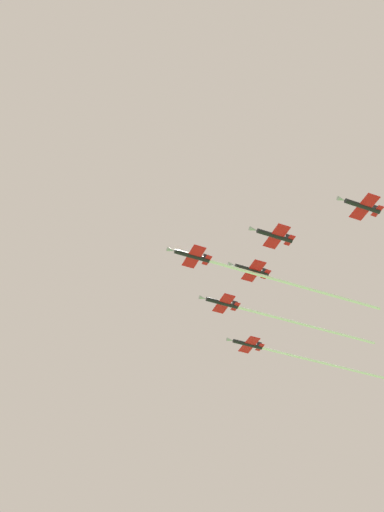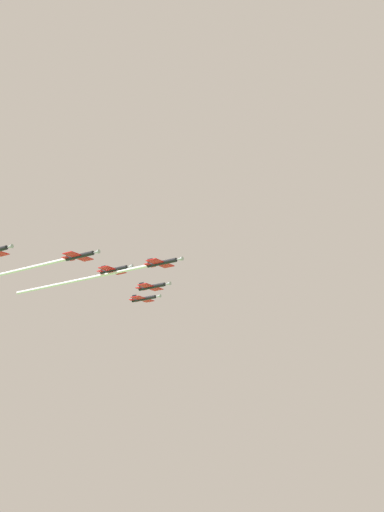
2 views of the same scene
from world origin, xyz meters
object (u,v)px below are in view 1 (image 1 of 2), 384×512
(jet_port_outer, at_px, (251,270))
(jet_center_rear, at_px, (307,359))
(jet_lead, at_px, (257,274))
(jet_starboard_outer, at_px, (362,206))
(jet_port_inner, at_px, (274,235))
(jet_starboard_inner, at_px, (272,316))

(jet_port_outer, height_order, jet_center_rear, jet_center_rear)
(jet_lead, distance_m, jet_starboard_outer, 35.71)
(jet_port_outer, bearing_deg, jet_lead, -90.00)
(jet_lead, relative_size, jet_port_outer, 4.78)
(jet_lead, bearing_deg, jet_center_rear, -46.71)
(jet_port_inner, relative_size, jet_port_outer, 1.00)
(jet_lead, bearing_deg, jet_starboard_outer, -158.50)
(jet_port_inner, height_order, jet_starboard_outer, jet_starboard_outer)
(jet_port_outer, height_order, jet_starboard_outer, jet_port_outer)
(jet_lead, height_order, jet_starboard_outer, jet_starboard_outer)
(jet_port_outer, bearing_deg, jet_starboard_inner, -42.63)
(jet_starboard_inner, xyz_separation_m, jet_center_rear, (-26.28, 7.86, 0.23))
(jet_port_inner, height_order, jet_port_outer, jet_port_outer)
(jet_port_inner, distance_m, jet_center_rear, 63.17)
(jet_port_inner, bearing_deg, jet_port_outer, -5.71)
(jet_center_rear, bearing_deg, jet_starboard_inner, 127.26)
(jet_port_inner, relative_size, jet_starboard_inner, 0.23)
(jet_starboard_inner, bearing_deg, jet_port_inner, 152.96)
(jet_starboard_inner, relative_size, jet_port_outer, 4.28)
(jet_lead, bearing_deg, jet_port_inner, 168.03)
(jet_starboard_inner, distance_m, jet_center_rear, 27.43)
(jet_port_inner, height_order, jet_center_rear, jet_center_rear)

